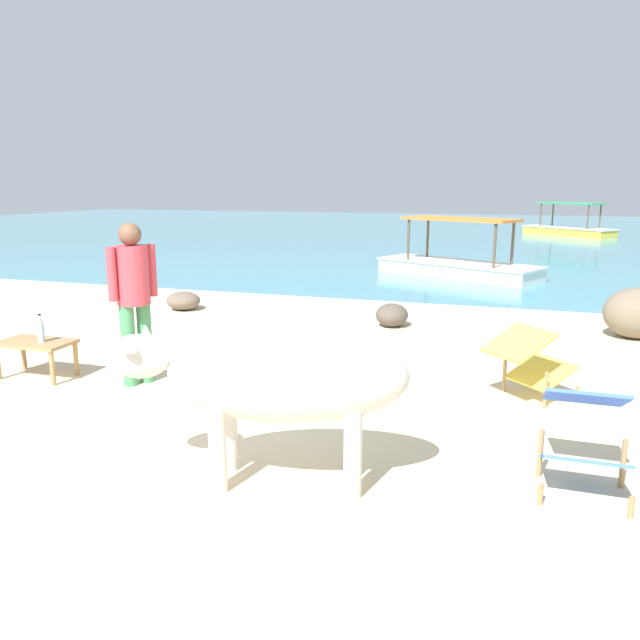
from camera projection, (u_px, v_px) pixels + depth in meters
sand_beach at (148, 481)px, 4.27m from camera, size 18.00×14.00×0.04m
water_surface at (459, 236)px, 24.72m from camera, size 60.00×36.00×0.03m
cow at (279, 376)px, 4.06m from camera, size 2.05×0.95×1.14m
low_bench_table at (36, 347)px, 6.44m from camera, size 0.77×0.45×0.39m
bottle at (41, 331)px, 6.36m from camera, size 0.07×0.07×0.30m
deck_chair_near at (530, 359)px, 5.77m from camera, size 0.92×0.92×0.68m
deck_chair_far at (584, 431)px, 4.09m from camera, size 0.56×0.77×0.68m
person_standing at (134, 292)px, 6.10m from camera, size 0.32×0.46×1.62m
shore_rock_large at (638, 313)px, 8.08m from camera, size 0.94×0.83×0.67m
shore_rock_medium at (183, 301)px, 9.97m from camera, size 0.75×0.74×0.29m
shore_rock_small at (392, 315)px, 8.79m from camera, size 0.46×0.51×0.33m
boat_white at (458, 264)px, 13.73m from camera, size 3.81×2.65×1.29m
boat_yellow at (568, 228)px, 24.71m from camera, size 3.57×3.23×1.29m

